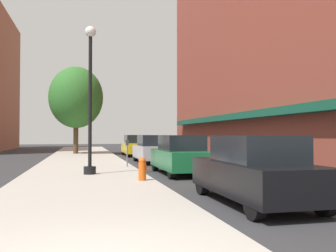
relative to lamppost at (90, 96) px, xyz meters
name	(u,v)px	position (x,y,z in m)	size (l,w,h in m)	color
ground_plane	(150,162)	(3.78, 7.40, -3.20)	(90.00, 90.00, 0.00)	#2D2D30
sidewalk_slab	(84,161)	(-0.22, 8.40, -3.14)	(4.80, 50.00, 0.12)	#A8A399
lamppost	(90,96)	(0.00, 0.00, 0.00)	(0.48, 0.48, 5.90)	black
fire_hydrant	(142,169)	(1.71, -2.44, -2.68)	(0.33, 0.26, 0.79)	#E05614
parking_meter_near	(127,150)	(1.83, 2.95, -2.25)	(0.14, 0.09, 1.31)	slate
tree_near	(76,98)	(-0.82, 16.37, 1.57)	(4.43, 4.43, 7.21)	#4C3823
car_black	(255,171)	(3.78, -6.64, -2.39)	(1.80, 4.30, 1.66)	black
car_green	(181,155)	(3.78, 0.20, -2.39)	(1.80, 4.30, 1.66)	black
car_silver	(152,149)	(3.78, 6.60, -2.39)	(1.80, 4.30, 1.66)	black
car_yellow	(135,146)	(3.78, 13.88, -2.39)	(1.80, 4.30, 1.66)	black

